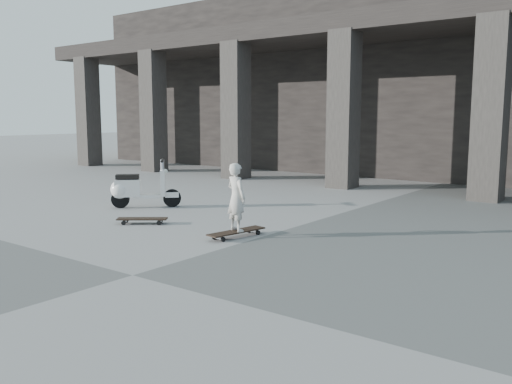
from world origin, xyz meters
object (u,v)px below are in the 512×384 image
Objects in this scene: longboard at (237,232)px; skateboard_spare at (142,219)px; scooter at (134,189)px; child at (236,197)px.

longboard is 1.27× the size of skateboard_spare.
longboard is at bearing -59.06° from scooter.
child is at bearing -79.99° from longboard.
skateboard_spare is at bearing -80.97° from scooter.
longboard is 0.99× the size of child.
child is at bearing -31.73° from skateboard_spare.
scooter is at bearing 106.90° from skateboard_spare.
child is at bearing -59.06° from scooter.
child is 0.96× the size of scooter.
child reaches higher than skateboard_spare.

